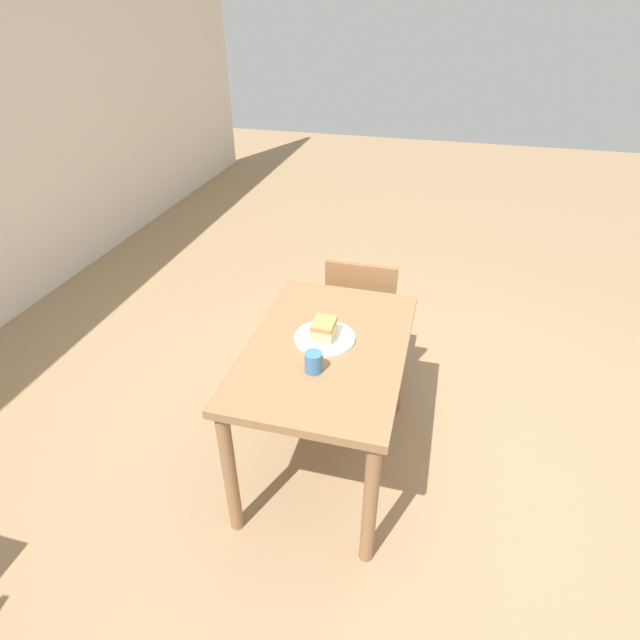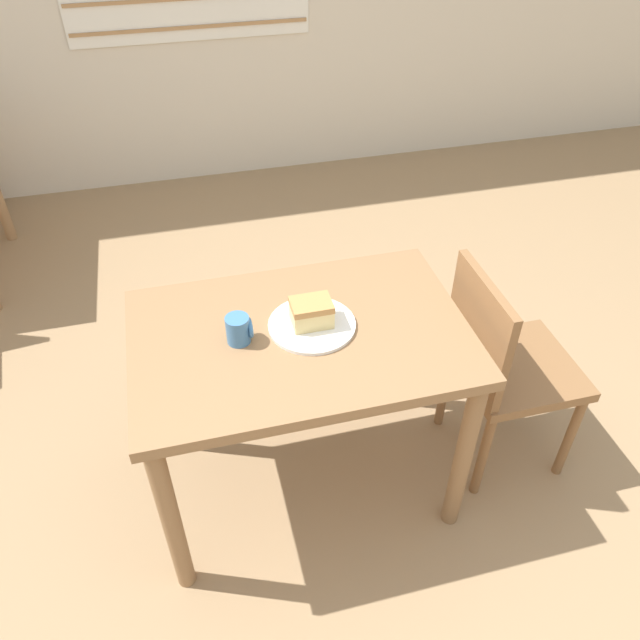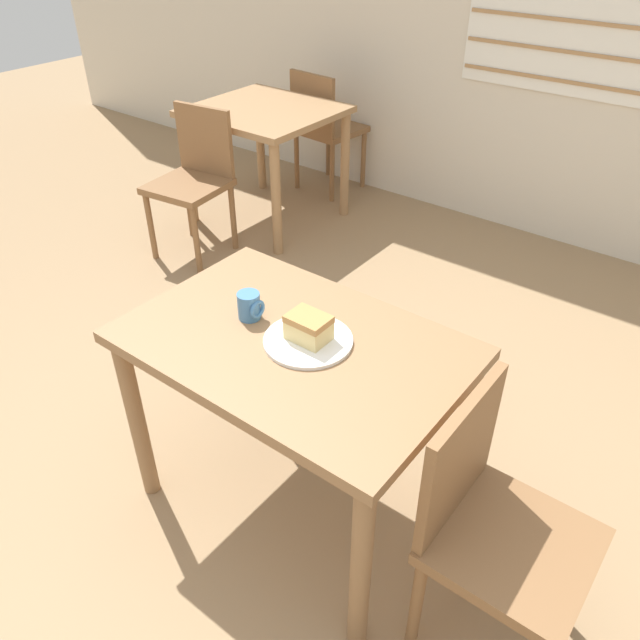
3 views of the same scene
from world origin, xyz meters
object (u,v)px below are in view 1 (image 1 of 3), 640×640
Objects in this scene: chair_near_window at (362,313)px; plate at (325,338)px; coffee_mug at (314,362)px; cake_slice at (324,329)px; dining_table_near at (326,365)px.

chair_near_window is 3.12× the size of plate.
cake_slice is at bearing 3.75° from coffee_mug.
plate is 0.23m from coffee_mug.
chair_near_window reaches higher than dining_table_near.
plate is 2.18× the size of cake_slice.
plate reaches higher than dining_table_near.
coffee_mug reaches higher than dining_table_near.
cake_slice is (-0.00, 0.00, 0.05)m from plate.
chair_near_window is 9.48× the size of coffee_mug.
chair_near_window is at bearing -3.05° from dining_table_near.
chair_near_window is 6.79× the size of cake_slice.
dining_table_near is 1.22× the size of chair_near_window.
cake_slice reaches higher than plate.
coffee_mug reaches higher than plate.
plate is 3.04× the size of coffee_mug.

